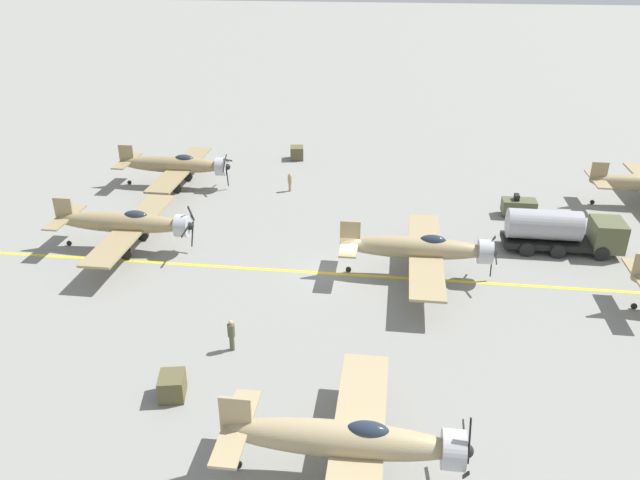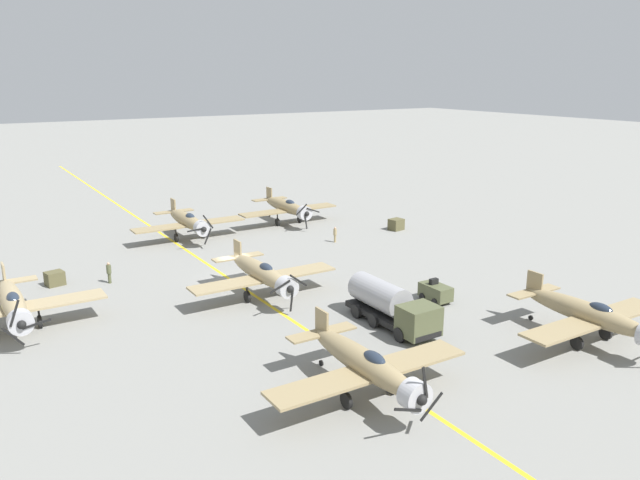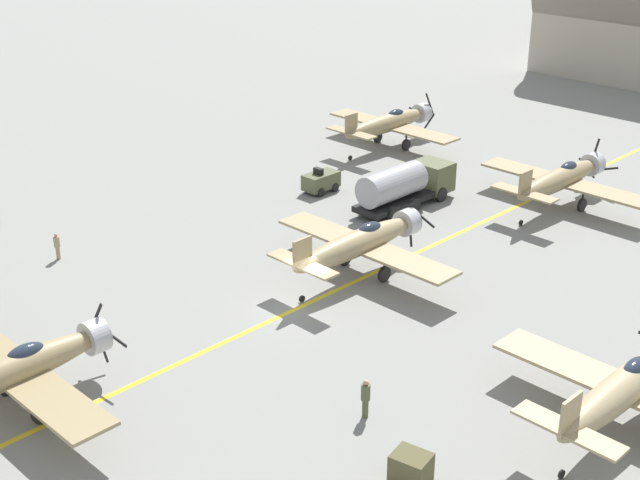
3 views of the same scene
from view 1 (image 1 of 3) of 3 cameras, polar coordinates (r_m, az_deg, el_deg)
name	(u,v)px [view 1 (image 1 of 3)]	position (r m, az deg, el deg)	size (l,w,h in m)	color
ground_plane	(341,274)	(40.89, 1.90, -3.13)	(400.00, 400.00, 0.00)	gray
taxiway_stripe	(341,274)	(40.89, 1.90, -3.13)	(0.30, 160.00, 0.01)	yellow
airplane_mid_center	(420,249)	(40.19, 9.16, -0.78)	(12.00, 9.98, 3.65)	tan
airplane_near_center	(127,223)	(45.30, -17.27, 1.48)	(12.00, 9.98, 3.65)	#99845C
airplane_mid_right	(349,441)	(25.69, 2.63, -17.86)	(12.00, 9.98, 3.71)	tan
airplane_near_left	(177,165)	(56.24, -12.98, 6.69)	(12.00, 9.98, 3.65)	#958058
fuel_tanker	(563,231)	(46.45, 21.35, 0.77)	(2.68, 8.00, 2.98)	black
tow_tractor	(519,207)	(51.63, 17.71, 2.94)	(1.57, 2.60, 1.79)	#515638
ground_crew_walking	(231,334)	(33.54, -8.10, -8.50)	(0.40, 0.40, 1.83)	#515638
ground_crew_inspecting	(290,181)	(54.25, -2.78, 5.38)	(0.36, 0.36, 1.64)	tan
supply_crate_by_tanker	(297,153)	(62.68, -2.13, 7.96)	(1.52, 1.27, 1.27)	brown
supply_crate_outboard	(172,386)	(31.25, -13.36, -12.85)	(1.42, 1.18, 1.18)	brown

